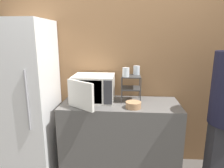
{
  "coord_description": "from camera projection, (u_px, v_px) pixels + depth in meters",
  "views": [
    {
      "loc": [
        0.08,
        -1.98,
        1.69
      ],
      "look_at": [
        -0.1,
        0.32,
        1.14
      ],
      "focal_mm": 32.0,
      "sensor_mm": 36.0,
      "label": 1
    }
  ],
  "objects": [
    {
      "name": "dish_rack",
      "position": [
        131.0,
        83.0,
        2.42
      ],
      "size": [
        0.23,
        0.25,
        0.32
      ],
      "color": "#333333",
      "rests_on": "counter"
    },
    {
      "name": "refrigerator",
      "position": [
        25.0,
        99.0,
        2.45
      ],
      "size": [
        0.68,
        0.66,
        1.88
      ],
      "color": "white",
      "rests_on": "ground_plane"
    },
    {
      "name": "glass_back_right",
      "position": [
        136.0,
        70.0,
        2.46
      ],
      "size": [
        0.08,
        0.08,
        0.11
      ],
      "color": "silver",
      "rests_on": "dish_rack"
    },
    {
      "name": "counter",
      "position": [
        120.0,
        138.0,
        2.49
      ],
      "size": [
        1.4,
        0.59,
        0.92
      ],
      "color": "#595654",
      "rests_on": "ground_plane"
    },
    {
      "name": "wall_back",
      "position": [
        122.0,
        67.0,
        2.62
      ],
      "size": [
        8.0,
        0.06,
        2.6
      ],
      "color": "olive",
      "rests_on": "ground_plane"
    },
    {
      "name": "microwave",
      "position": [
        93.0,
        88.0,
        2.43
      ],
      "size": [
        0.51,
        0.63,
        0.32
      ],
      "color": "silver",
      "rests_on": "counter"
    },
    {
      "name": "glass_front_left",
      "position": [
        126.0,
        72.0,
        2.32
      ],
      "size": [
        0.08,
        0.08,
        0.11
      ],
      "color": "silver",
      "rests_on": "dish_rack"
    },
    {
      "name": "bowl",
      "position": [
        133.0,
        105.0,
        2.21
      ],
      "size": [
        0.17,
        0.17,
        0.07
      ],
      "color": "#AD7F56",
      "rests_on": "counter"
    }
  ]
}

